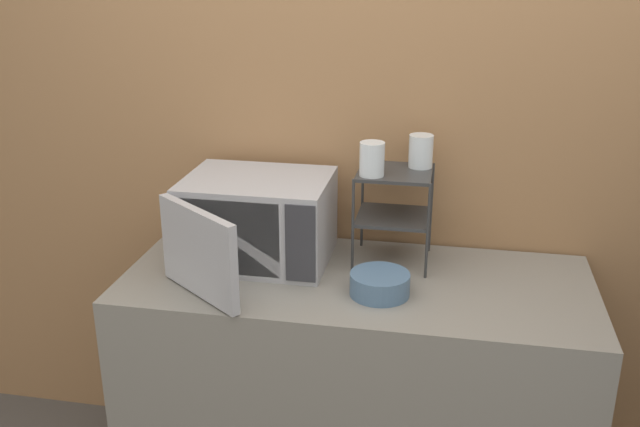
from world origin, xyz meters
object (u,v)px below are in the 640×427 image
dish_rack (394,197)px  glass_back_right (421,151)px  glass_front_left (372,159)px  bowl (380,284)px  microwave (255,221)px

dish_rack → glass_back_right: glass_back_right is taller
glass_front_left → glass_back_right: bearing=40.2°
glass_back_right → dish_rack: bearing=-141.4°
glass_front_left → bowl: glass_front_left is taller
microwave → dish_rack: 0.49m
glass_back_right → bowl: size_ratio=0.59×
dish_rack → glass_front_left: size_ratio=2.94×
glass_back_right → bowl: 0.50m
bowl → glass_back_right: bearing=74.4°
microwave → bowl: microwave is taller
dish_rack → bowl: size_ratio=1.73×
bowl → microwave: bearing=158.1°
glass_front_left → glass_back_right: same height
microwave → glass_front_left: (0.40, 0.02, 0.24)m
dish_rack → glass_back_right: (0.08, 0.06, 0.15)m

